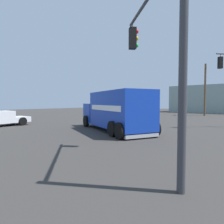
% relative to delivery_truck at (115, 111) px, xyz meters
% --- Properties ---
extents(ground_plane, '(100.00, 100.00, 0.00)m').
position_rel_delivery_truck_xyz_m(ground_plane, '(-0.22, 1.10, -1.54)').
color(ground_plane, '#33302D').
extents(delivery_truck, '(8.40, 5.82, 2.96)m').
position_rel_delivery_truck_xyz_m(delivery_truck, '(0.00, 0.00, 0.00)').
color(delivery_truck, '#1438AD').
rests_on(delivery_truck, ground).
extents(traffic_light_secondary, '(3.80, 3.37, 6.06)m').
position_rel_delivery_truck_xyz_m(traffic_light_secondary, '(6.36, -5.88, 2.49)').
color(traffic_light_secondary, '#38383D').
rests_on(traffic_light_secondary, ground).
extents(utility_pole, '(0.82, 2.12, 8.33)m').
position_rel_delivery_truck_xyz_m(utility_pole, '(0.61, 22.41, 2.77)').
color(utility_pole, brown).
rests_on(utility_pole, ground).
extents(building_backdrop, '(17.29, 6.00, 5.62)m').
position_rel_delivery_truck_xyz_m(building_backdrop, '(0.10, 32.56, 1.27)').
color(building_backdrop, gray).
rests_on(building_backdrop, ground).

